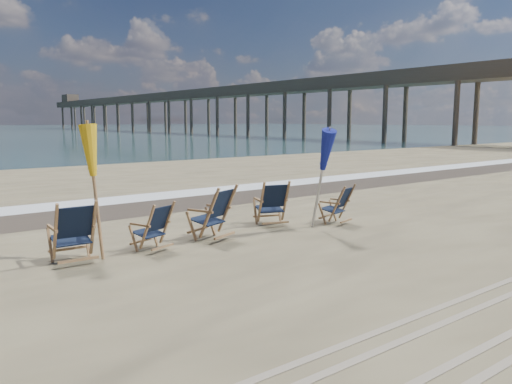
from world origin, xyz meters
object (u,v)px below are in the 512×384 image
Objects in this scene: beach_chair_4 at (347,203)px; umbrella_blue at (320,149)px; beach_chair_1 at (167,224)px; beach_chair_3 at (286,203)px; fishing_pier at (183,107)px; beach_chair_0 at (94,230)px; umbrella_yellow at (94,157)px; beach_chair_2 at (228,211)px.

beach_chair_4 is 0.40× the size of umbrella_blue.
beach_chair_1 is 2.99m from beach_chair_3.
beach_chair_0 is at bearing -119.90° from fishing_pier.
umbrella_yellow is (-1.22, 0.14, 1.25)m from beach_chair_1.
umbrella_blue reaches higher than beach_chair_4.
beach_chair_2 is at bearing -24.69° from beach_chair_4.
beach_chair_1 is 0.01× the size of fishing_pier.
beach_chair_3 is (1.64, 0.16, -0.03)m from beach_chair_2.
beach_chair_1 is at bearing -6.55° from umbrella_yellow.
beach_chair_4 is at bearing 11.74° from umbrella_blue.
umbrella_yellow is at bearing 19.76° from beach_chair_3.
umbrella_blue is (1.86, -0.65, 1.17)m from beach_chair_2.
fishing_pier is at bearing -132.84° from beach_chair_4.
fishing_pier is (36.61, 72.15, 2.94)m from umbrella_blue.
beach_chair_1 is 1.76m from umbrella_yellow.
beach_chair_0 is 82.70m from fishing_pier.
umbrella_blue is (-1.10, -0.23, 1.26)m from beach_chair_4.
beach_chair_0 is at bearing -19.11° from beach_chair_2.
umbrella_yellow is (-4.20, -0.07, 1.18)m from beach_chair_3.
fishing_pier is (39.81, 71.55, 4.21)m from beach_chair_1.
beach_chair_0 is 2.70m from beach_chair_2.
beach_chair_0 is at bearing -17.30° from beach_chair_1.
umbrella_blue reaches higher than umbrella_yellow.
umbrella_blue is (3.21, -0.60, 1.27)m from beach_chair_1.
umbrella_yellow reaches higher than beach_chair_0.
beach_chair_4 is 1.69m from umbrella_blue.
umbrella_yellow is (-2.57, 0.09, 1.16)m from beach_chair_2.
beach_chair_0 is at bearing -19.76° from beach_chair_4.
beach_chair_3 is at bearing -174.09° from beach_chair_0.
umbrella_yellow is 0.99× the size of umbrella_blue.
fishing_pier reaches higher than beach_chair_2.
fishing_pier is (41.04, 71.41, 2.96)m from umbrella_yellow.
beach_chair_2 is at bearing 24.38° from beach_chair_3.
beach_chair_0 is 1.19× the size of beach_chair_1.
beach_chair_4 is 0.01× the size of fishing_pier.
umbrella_yellow is at bearing -121.61° from beach_chair_0.
beach_chair_2 is 0.48× the size of umbrella_blue.
umbrella_blue is at bearing -9.47° from umbrella_yellow.
beach_chair_2 is 0.01× the size of fishing_pier.
beach_chair_4 is 0.40× the size of umbrella_yellow.
fishing_pier reaches higher than beach_chair_4.
beach_chair_0 reaches higher than beach_chair_4.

